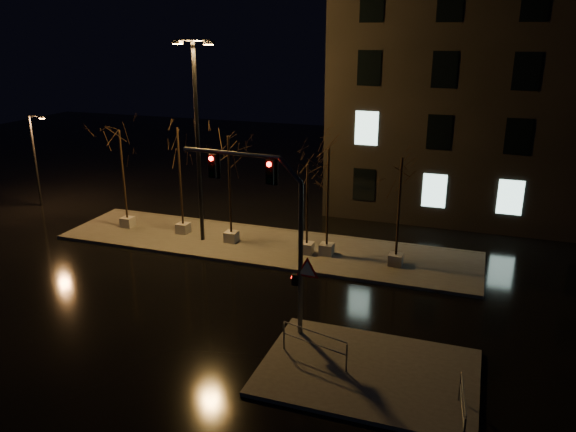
% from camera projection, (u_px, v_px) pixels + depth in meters
% --- Properties ---
extents(ground, '(90.00, 90.00, 0.00)m').
position_uv_depth(ground, '(211.00, 295.00, 23.96)').
color(ground, black).
rests_on(ground, ground).
extents(median, '(22.00, 5.00, 0.15)m').
position_uv_depth(median, '(263.00, 245.00, 29.31)').
color(median, '#484641').
rests_on(median, ground).
extents(sidewalk_corner, '(7.00, 5.00, 0.15)m').
position_uv_depth(sidewalk_corner, '(368.00, 372.00, 18.44)').
color(sidewalk_corner, '#484641').
rests_on(sidewalk_corner, ground).
extents(building, '(25.00, 12.00, 15.00)m').
position_uv_depth(building, '(555.00, 88.00, 33.33)').
color(building, black).
rests_on(building, ground).
extents(tree_0, '(1.80, 1.80, 5.66)m').
position_uv_depth(tree_0, '(121.00, 152.00, 30.55)').
color(tree_0, '#A8A49D').
rests_on(tree_0, median).
extents(tree_1, '(1.80, 1.80, 5.98)m').
position_uv_depth(tree_1, '(179.00, 152.00, 29.49)').
color(tree_1, '#A8A49D').
rests_on(tree_1, median).
extents(tree_2, '(1.80, 1.80, 5.77)m').
position_uv_depth(tree_2, '(229.00, 160.00, 28.26)').
color(tree_2, '#A8A49D').
rests_on(tree_2, median).
extents(tree_3, '(1.80, 1.80, 4.67)m').
position_uv_depth(tree_3, '(307.00, 185.00, 26.99)').
color(tree_3, '#A8A49D').
rests_on(tree_3, median).
extents(tree_4, '(1.80, 1.80, 5.51)m').
position_uv_depth(tree_4, '(328.00, 173.00, 26.64)').
color(tree_4, '#A8A49D').
rests_on(tree_4, median).
extents(tree_5, '(1.80, 1.80, 5.34)m').
position_uv_depth(tree_5, '(401.00, 183.00, 25.40)').
color(tree_5, '#A8A49D').
rests_on(tree_5, median).
extents(traffic_signal_mast, '(5.37, 0.52, 6.57)m').
position_uv_depth(traffic_signal_mast, '(273.00, 218.00, 19.77)').
color(traffic_signal_mast, '#525559').
rests_on(traffic_signal_mast, sidewalk_corner).
extents(streetlight_main, '(2.53, 0.95, 10.22)m').
position_uv_depth(streetlight_main, '(197.00, 129.00, 28.07)').
color(streetlight_main, black).
rests_on(streetlight_main, median).
extents(streetlight_far, '(1.14, 0.32, 5.80)m').
position_uv_depth(streetlight_far, '(36.00, 157.00, 35.26)').
color(streetlight_far, black).
rests_on(streetlight_far, ground).
extents(guard_rail_a, '(2.45, 0.70, 1.09)m').
position_uv_depth(guard_rail_a, '(314.00, 341.00, 18.77)').
color(guard_rail_a, '#525559').
rests_on(guard_rail_a, sidewalk_corner).
extents(guard_rail_b, '(0.27, 2.13, 1.01)m').
position_uv_depth(guard_rail_b, '(462.00, 403.00, 15.74)').
color(guard_rail_b, '#525559').
rests_on(guard_rail_b, sidewalk_corner).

